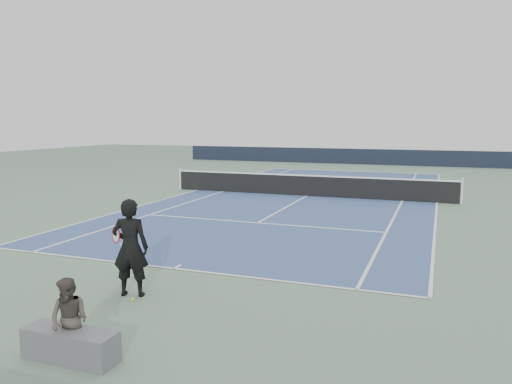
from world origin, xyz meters
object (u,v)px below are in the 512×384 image
(tennis_ball, at_px, (133,299))
(spectator_bench, at_px, (70,332))
(tennis_net, at_px, (307,185))
(tennis_player, at_px, (130,247))

(tennis_ball, xyz_separation_m, spectator_bench, (0.53, -2.27, 0.38))
(tennis_net, bearing_deg, tennis_ball, -88.79)
(tennis_ball, relative_size, spectator_bench, 0.05)
(tennis_player, relative_size, spectator_bench, 1.34)
(tennis_player, height_order, spectator_bench, tennis_player)
(spectator_bench, bearing_deg, tennis_net, 92.93)
(spectator_bench, bearing_deg, tennis_player, 105.93)
(tennis_player, xyz_separation_m, spectator_bench, (0.72, -2.53, -0.53))
(tennis_player, xyz_separation_m, tennis_ball, (0.19, -0.26, -0.91))
(tennis_ball, height_order, spectator_bench, spectator_bench)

